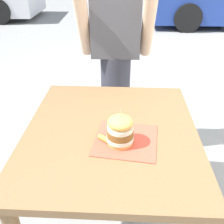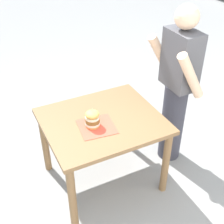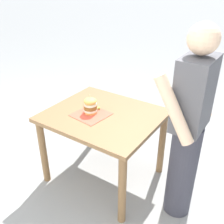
# 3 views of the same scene
# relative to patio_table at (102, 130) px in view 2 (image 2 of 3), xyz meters

# --- Properties ---
(ground_plane) EXTENTS (80.00, 80.00, 0.00)m
(ground_plane) POSITION_rel_patio_table_xyz_m (0.00, 0.00, -0.64)
(ground_plane) COLOR gray
(patio_table) EXTENTS (0.91, 1.06, 0.77)m
(patio_table) POSITION_rel_patio_table_xyz_m (0.00, 0.00, 0.00)
(patio_table) COLOR brown
(patio_table) RESTS_ON ground
(serving_paper) EXTENTS (0.34, 0.34, 0.00)m
(serving_paper) POSITION_rel_patio_table_xyz_m (0.08, -0.09, 0.12)
(serving_paper) COLOR #D64C38
(serving_paper) RESTS_ON patio_table
(sandwich) EXTENTS (0.13, 0.13, 0.19)m
(sandwich) POSITION_rel_patio_table_xyz_m (0.05, -0.12, 0.20)
(sandwich) COLOR gold
(sandwich) RESTS_ON serving_paper
(pickle_spear) EXTENTS (0.09, 0.08, 0.02)m
(pickle_spear) POSITION_rel_patio_table_xyz_m (-0.02, -0.11, 0.14)
(pickle_spear) COLOR #8EA83D
(pickle_spear) RESTS_ON serving_paper
(diner_across_table) EXTENTS (0.55, 0.35, 1.69)m
(diner_across_table) POSITION_rel_patio_table_xyz_m (-0.01, 0.82, 0.24)
(diner_across_table) COLOR #33333D
(diner_across_table) RESTS_ON ground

